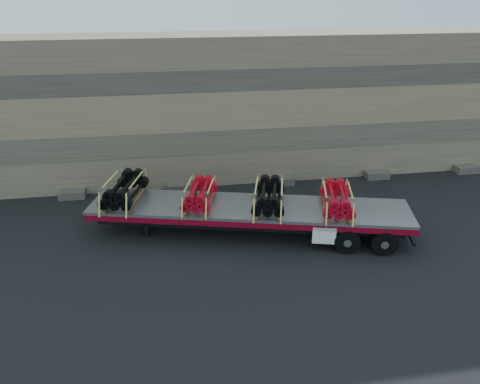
{
  "coord_description": "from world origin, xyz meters",
  "views": [
    {
      "loc": [
        -3.48,
        -16.08,
        9.14
      ],
      "look_at": [
        -0.75,
        0.67,
        1.54
      ],
      "focal_mm": 35.0,
      "sensor_mm": 36.0,
      "label": 1
    }
  ],
  "objects": [
    {
      "name": "bundle_front",
      "position": [
        -5.26,
        1.24,
        1.68
      ],
      "size": [
        1.85,
        2.74,
        0.89
      ],
      "primitive_type": null,
      "rotation": [
        0.0,
        0.0,
        -0.26
      ],
      "color": "black",
      "rests_on": "trailer"
    },
    {
      "name": "rock_wall",
      "position": [
        0.0,
        6.5,
        3.5
      ],
      "size": [
        44.0,
        3.0,
        7.0
      ],
      "primitive_type": "cube",
      "color": "#7A6B54",
      "rests_on": "ground"
    },
    {
      "name": "bundle_midfront",
      "position": [
        -2.37,
        0.48,
        1.62
      ],
      "size": [
        1.61,
        2.38,
        0.77
      ],
      "primitive_type": null,
      "rotation": [
        0.0,
        0.0,
        -0.26
      ],
      "color": "red",
      "rests_on": "trailer"
    },
    {
      "name": "bundle_midrear",
      "position": [
        0.23,
        -0.21,
        1.66
      ],
      "size": [
        1.76,
        2.6,
        0.84
      ],
      "primitive_type": null,
      "rotation": [
        0.0,
        0.0,
        -0.26
      ],
      "color": "black",
      "rests_on": "trailer"
    },
    {
      "name": "ground",
      "position": [
        0.0,
        0.0,
        0.0
      ],
      "size": [
        120.0,
        120.0,
        0.0
      ],
      "primitive_type": "plane",
      "color": "black",
      "rests_on": "ground"
    },
    {
      "name": "trailer",
      "position": [
        -0.51,
        -0.01,
        0.62
      ],
      "size": [
        12.58,
        5.45,
        1.24
      ],
      "primitive_type": null,
      "rotation": [
        0.0,
        0.0,
        -0.26
      ],
      "color": "#9B9EA2",
      "rests_on": "ground"
    },
    {
      "name": "bundle_rear",
      "position": [
        2.71,
        -0.86,
        1.64
      ],
      "size": [
        1.69,
        2.5,
        0.81
      ],
      "primitive_type": null,
      "rotation": [
        0.0,
        0.0,
        -0.26
      ],
      "color": "red",
      "rests_on": "trailer"
    }
  ]
}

